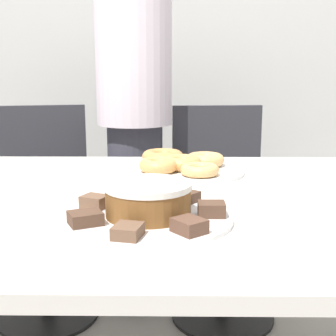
% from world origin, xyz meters
% --- Properties ---
extents(wall_back, '(8.00, 0.05, 2.60)m').
position_xyz_m(wall_back, '(0.00, 1.61, 1.30)').
color(wall_back, beige).
rests_on(wall_back, ground_plane).
extents(table, '(1.95, 1.01, 0.76)m').
position_xyz_m(table, '(0.00, 0.00, 0.69)').
color(table, silver).
rests_on(table, ground_plane).
extents(person_standing, '(0.32, 0.32, 1.67)m').
position_xyz_m(person_standing, '(-0.12, 0.90, 0.89)').
color(person_standing, '#383842').
rests_on(person_standing, ground_plane).
extents(office_chair_left, '(0.53, 0.53, 0.90)m').
position_xyz_m(office_chair_left, '(-0.51, 0.84, 0.43)').
color(office_chair_left, black).
rests_on(office_chair_left, ground_plane).
extents(office_chair_right, '(0.48, 0.48, 0.90)m').
position_xyz_m(office_chair_right, '(0.26, 0.84, 0.43)').
color(office_chair_right, black).
rests_on(office_chair_right, ground_plane).
extents(plate_cake, '(0.34, 0.34, 0.01)m').
position_xyz_m(plate_cake, '(-0.00, -0.19, 0.76)').
color(plate_cake, white).
rests_on(plate_cake, table).
extents(plate_donuts, '(0.36, 0.36, 0.01)m').
position_xyz_m(plate_donuts, '(0.07, 0.25, 0.76)').
color(plate_donuts, white).
rests_on(plate_donuts, table).
extents(frosted_cake, '(0.17, 0.17, 0.07)m').
position_xyz_m(frosted_cake, '(-0.00, -0.19, 0.80)').
color(frosted_cake, brown).
rests_on(frosted_cake, plate_cake).
extents(lamington_0, '(0.08, 0.07, 0.02)m').
position_xyz_m(lamington_0, '(-0.11, -0.25, 0.78)').
color(lamington_0, '#513828').
rests_on(lamington_0, plate_cake).
extents(lamington_1, '(0.06, 0.06, 0.02)m').
position_xyz_m(lamington_1, '(-0.03, -0.31, 0.78)').
color(lamington_1, brown).
rests_on(lamington_1, plate_cake).
extents(lamington_2, '(0.07, 0.07, 0.03)m').
position_xyz_m(lamington_2, '(0.08, -0.29, 0.78)').
color(lamington_2, brown).
rests_on(lamington_2, plate_cake).
extents(lamington_3, '(0.05, 0.05, 0.03)m').
position_xyz_m(lamington_3, '(0.12, -0.19, 0.78)').
color(lamington_3, '#513828').
rests_on(lamington_3, plate_cake).
extents(lamington_4, '(0.07, 0.07, 0.02)m').
position_xyz_m(lamington_4, '(0.08, -0.09, 0.78)').
color(lamington_4, '#513828').
rests_on(lamington_4, plate_cake).
extents(lamington_5, '(0.06, 0.06, 0.03)m').
position_xyz_m(lamington_5, '(-0.03, -0.07, 0.78)').
color(lamington_5, '#513828').
rests_on(lamington_5, plate_cake).
extents(lamington_6, '(0.07, 0.06, 0.03)m').
position_xyz_m(lamington_6, '(-0.11, -0.14, 0.78)').
color(lamington_6, brown).
rests_on(lamington_6, plate_cake).
extents(donut_0, '(0.12, 0.12, 0.04)m').
position_xyz_m(donut_0, '(0.07, 0.25, 0.79)').
color(donut_0, tan).
rests_on(donut_0, plate_donuts).
extents(donut_1, '(0.11, 0.11, 0.03)m').
position_xyz_m(donut_1, '(0.12, 0.17, 0.78)').
color(donut_1, '#E5AD66').
rests_on(donut_1, plate_donuts).
extents(donut_2, '(0.11, 0.11, 0.04)m').
position_xyz_m(donut_2, '(0.14, 0.30, 0.79)').
color(donut_2, '#E5AD66').
rests_on(donut_2, plate_donuts).
extents(donut_3, '(0.13, 0.13, 0.04)m').
position_xyz_m(donut_3, '(0.02, 0.35, 0.79)').
color(donut_3, '#D18E4C').
rests_on(donut_3, plate_donuts).
extents(donut_4, '(0.11, 0.11, 0.04)m').
position_xyz_m(donut_4, '(0.01, 0.22, 0.79)').
color(donut_4, tan).
rests_on(donut_4, plate_donuts).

